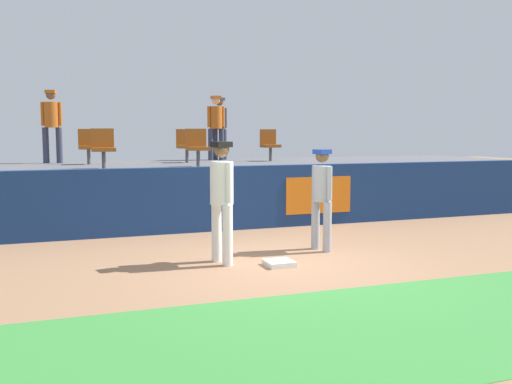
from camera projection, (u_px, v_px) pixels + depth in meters
The scene contains 15 objects.
ground_plane at pixel (281, 265), 8.45m from camera, with size 60.00×60.00×0.00m, color #936B4C.
grass_foreground_strip at pixel (390, 326), 5.77m from camera, with size 18.00×2.80×0.01m, color #388438.
first_base at pixel (279, 263), 8.40m from camera, with size 0.40×0.40×0.08m, color white.
player_fielder_home at pixel (222, 194), 8.46m from camera, with size 0.42×0.59×1.83m.
player_runner_visitor at pixel (322, 192), 9.41m from camera, with size 0.39×0.46×1.69m.
field_wall at pixel (220, 198), 11.40m from camera, with size 18.00×0.26×1.29m.
bleacher_platform at pixel (190, 189), 13.81m from camera, with size 18.00×4.80×1.21m, color #59595E.
seat_back_center at pixel (186, 144), 14.35m from camera, with size 0.45×0.44×0.84m.
seat_back_right at pixel (270, 143), 15.12m from camera, with size 0.44×0.44×0.84m.
seat_back_left at pixel (88, 144), 13.54m from camera, with size 0.44×0.44×0.84m.
seat_front_left at pixel (103, 146), 11.92m from camera, with size 0.47×0.44×0.84m.
seat_front_center at pixel (197, 145), 12.61m from camera, with size 0.47×0.44×0.84m.
spectator_hooded at pixel (220, 124), 15.73m from camera, with size 0.46×0.41×1.71m.
spectator_capped at pixel (216, 123), 15.52m from camera, with size 0.49×0.34×1.75m.
spectator_casual at pixel (52, 121), 13.99m from camera, with size 0.49×0.40×1.79m.
Camera 1 is at (-3.19, -7.66, 1.96)m, focal length 39.93 mm.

